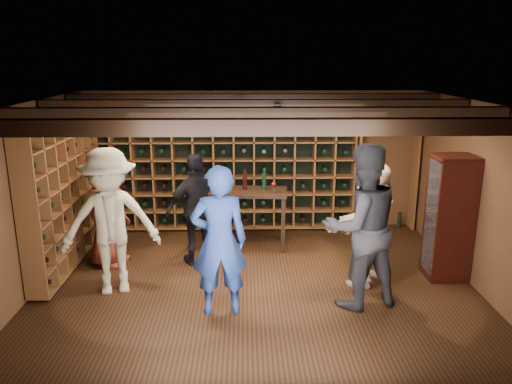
{
  "coord_description": "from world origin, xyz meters",
  "views": [
    {
      "loc": [
        -0.15,
        -6.39,
        3.08
      ],
      "look_at": [
        0.0,
        0.2,
        1.28
      ],
      "focal_mm": 35.0,
      "sensor_mm": 36.0,
      "label": 1
    }
  ],
  "objects_px": {
    "man_grey_suit": "(361,227)",
    "tasting_table": "(248,198)",
    "display_cabinet": "(449,220)",
    "man_blue_shirt": "(219,241)",
    "guest_woman_black": "(198,210)",
    "guest_beige": "(371,222)",
    "guest_khaki": "(110,222)",
    "guest_red_floral": "(108,212)"
  },
  "relations": [
    {
      "from": "man_grey_suit",
      "to": "tasting_table",
      "type": "bearing_deg",
      "value": -72.21
    },
    {
      "from": "display_cabinet",
      "to": "man_blue_shirt",
      "type": "distance_m",
      "value": 3.32
    },
    {
      "from": "display_cabinet",
      "to": "guest_woman_black",
      "type": "bearing_deg",
      "value": 170.79
    },
    {
      "from": "display_cabinet",
      "to": "man_grey_suit",
      "type": "xyz_separation_m",
      "value": [
        -1.43,
        -0.78,
        0.19
      ]
    },
    {
      "from": "display_cabinet",
      "to": "guest_beige",
      "type": "bearing_deg",
      "value": -173.74
    },
    {
      "from": "guest_beige",
      "to": "tasting_table",
      "type": "height_order",
      "value": "guest_beige"
    },
    {
      "from": "guest_woman_black",
      "to": "guest_beige",
      "type": "xyz_separation_m",
      "value": [
        2.43,
        -0.7,
        0.02
      ]
    },
    {
      "from": "guest_woman_black",
      "to": "tasting_table",
      "type": "height_order",
      "value": "guest_woman_black"
    },
    {
      "from": "display_cabinet",
      "to": "guest_khaki",
      "type": "bearing_deg",
      "value": -175.67
    },
    {
      "from": "man_grey_suit",
      "to": "tasting_table",
      "type": "height_order",
      "value": "man_grey_suit"
    },
    {
      "from": "display_cabinet",
      "to": "guest_khaki",
      "type": "height_order",
      "value": "guest_khaki"
    },
    {
      "from": "guest_red_floral",
      "to": "guest_beige",
      "type": "relative_size",
      "value": 0.95
    },
    {
      "from": "man_blue_shirt",
      "to": "man_grey_suit",
      "type": "relative_size",
      "value": 0.9
    },
    {
      "from": "man_blue_shirt",
      "to": "guest_red_floral",
      "type": "xyz_separation_m",
      "value": [
        -1.75,
        1.55,
        -0.1
      ]
    },
    {
      "from": "man_blue_shirt",
      "to": "guest_beige",
      "type": "distance_m",
      "value": 2.2
    },
    {
      "from": "guest_red_floral",
      "to": "tasting_table",
      "type": "relative_size",
      "value": 1.26
    },
    {
      "from": "guest_red_floral",
      "to": "man_grey_suit",
      "type": "bearing_deg",
      "value": -93.86
    },
    {
      "from": "display_cabinet",
      "to": "tasting_table",
      "type": "height_order",
      "value": "display_cabinet"
    },
    {
      "from": "display_cabinet",
      "to": "guest_woman_black",
      "type": "relative_size",
      "value": 1.02
    },
    {
      "from": "guest_woman_black",
      "to": "man_grey_suit",
      "type": "bearing_deg",
      "value": 121.71
    },
    {
      "from": "display_cabinet",
      "to": "man_blue_shirt",
      "type": "bearing_deg",
      "value": -163.09
    },
    {
      "from": "display_cabinet",
      "to": "tasting_table",
      "type": "bearing_deg",
      "value": 155.58
    },
    {
      "from": "display_cabinet",
      "to": "guest_khaki",
      "type": "xyz_separation_m",
      "value": [
        -4.63,
        -0.35,
        0.13
      ]
    },
    {
      "from": "guest_khaki",
      "to": "tasting_table",
      "type": "height_order",
      "value": "guest_khaki"
    },
    {
      "from": "guest_woman_black",
      "to": "tasting_table",
      "type": "bearing_deg",
      "value": -162.74
    },
    {
      "from": "tasting_table",
      "to": "man_grey_suit",
      "type": "bearing_deg",
      "value": -51.72
    },
    {
      "from": "guest_red_floral",
      "to": "guest_beige",
      "type": "bearing_deg",
      "value": -83.09
    },
    {
      "from": "man_blue_shirt",
      "to": "guest_woman_black",
      "type": "xyz_separation_m",
      "value": [
        -0.4,
        1.55,
        -0.08
      ]
    },
    {
      "from": "display_cabinet",
      "to": "man_grey_suit",
      "type": "height_order",
      "value": "man_grey_suit"
    },
    {
      "from": "guest_woman_black",
      "to": "tasting_table",
      "type": "relative_size",
      "value": 1.29
    },
    {
      "from": "display_cabinet",
      "to": "guest_khaki",
      "type": "distance_m",
      "value": 4.65
    },
    {
      "from": "tasting_table",
      "to": "guest_beige",
      "type": "bearing_deg",
      "value": -35.57
    },
    {
      "from": "guest_red_floral",
      "to": "man_blue_shirt",
      "type": "bearing_deg",
      "value": -114.01
    },
    {
      "from": "guest_red_floral",
      "to": "guest_woman_black",
      "type": "xyz_separation_m",
      "value": [
        1.35,
        -0.01,
        0.02
      ]
    },
    {
      "from": "man_grey_suit",
      "to": "guest_woman_black",
      "type": "distance_m",
      "value": 2.55
    },
    {
      "from": "man_blue_shirt",
      "to": "guest_beige",
      "type": "relative_size",
      "value": 1.07
    },
    {
      "from": "man_grey_suit",
      "to": "guest_beige",
      "type": "xyz_separation_m",
      "value": [
        0.29,
        0.66,
        -0.17
      ]
    },
    {
      "from": "display_cabinet",
      "to": "tasting_table",
      "type": "relative_size",
      "value": 1.33
    },
    {
      "from": "guest_khaki",
      "to": "tasting_table",
      "type": "bearing_deg",
      "value": 28.39
    },
    {
      "from": "guest_woman_black",
      "to": "guest_khaki",
      "type": "relative_size",
      "value": 0.87
    },
    {
      "from": "display_cabinet",
      "to": "guest_red_floral",
      "type": "distance_m",
      "value": 4.96
    },
    {
      "from": "man_blue_shirt",
      "to": "man_grey_suit",
      "type": "distance_m",
      "value": 1.76
    }
  ]
}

